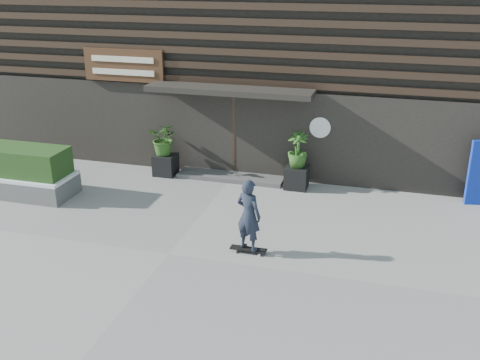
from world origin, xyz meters
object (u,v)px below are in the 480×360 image
(planter_pot_left, at_px, (166,165))
(planter_pot_right, at_px, (297,177))
(skateboarder, at_px, (249,215))
(raised_bed, at_px, (11,183))

(planter_pot_left, xyz_separation_m, planter_pot_right, (3.80, 0.00, 0.00))
(planter_pot_right, height_order, skateboarder, skateboarder)
(planter_pot_left, bearing_deg, skateboarder, -48.03)
(skateboarder, bearing_deg, planter_pot_right, 85.50)
(planter_pot_right, relative_size, raised_bed, 0.17)
(planter_pot_left, height_order, skateboarder, skateboarder)
(planter_pot_right, bearing_deg, skateboarder, -94.50)
(planter_pot_right, distance_m, raised_bed, 7.61)
(planter_pot_left, relative_size, raised_bed, 0.17)
(planter_pot_left, height_order, raised_bed, planter_pot_left)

